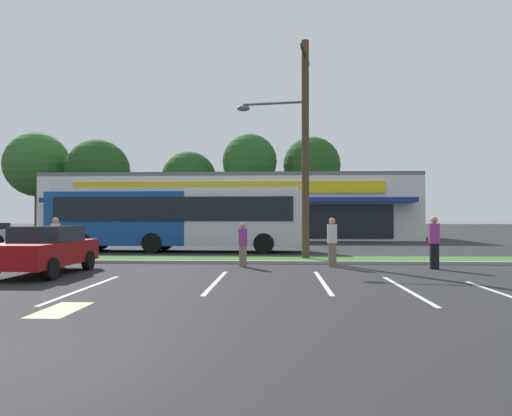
{
  "coord_description": "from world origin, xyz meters",
  "views": [
    {
      "loc": [
        3.47,
        -5.4,
        1.78
      ],
      "look_at": [
        2.41,
        18.1,
        2.22
      ],
      "focal_mm": 33.58,
      "sensor_mm": 36.0,
      "label": 1
    }
  ],
  "objects_px": {
    "utility_pole": "(302,142)",
    "pedestrian_mid": "(243,244)",
    "city_bus": "(177,217)",
    "pedestrian_by_pole": "(332,242)",
    "car_1": "(73,233)",
    "pedestrian_far": "(56,241)",
    "car_2": "(45,250)",
    "pedestrian_near_bench": "(434,243)"
  },
  "relations": [
    {
      "from": "car_2",
      "to": "pedestrian_far",
      "type": "bearing_deg",
      "value": -159.81
    },
    {
      "from": "utility_pole",
      "to": "pedestrian_mid",
      "type": "bearing_deg",
      "value": -132.65
    },
    {
      "from": "car_2",
      "to": "pedestrian_near_bench",
      "type": "xyz_separation_m",
      "value": [
        12.58,
        2.07,
        0.13
      ]
    },
    {
      "from": "utility_pole",
      "to": "pedestrian_by_pole",
      "type": "xyz_separation_m",
      "value": [
        0.97,
        -2.27,
        -3.96
      ]
    },
    {
      "from": "pedestrian_by_pole",
      "to": "car_1",
      "type": "bearing_deg",
      "value": -178.04
    },
    {
      "from": "city_bus",
      "to": "pedestrian_far",
      "type": "xyz_separation_m",
      "value": [
        -3.23,
        -6.73,
        -0.88
      ]
    },
    {
      "from": "pedestrian_by_pole",
      "to": "pedestrian_mid",
      "type": "relative_size",
      "value": 1.11
    },
    {
      "from": "utility_pole",
      "to": "pedestrian_mid",
      "type": "distance_m",
      "value": 5.21
    },
    {
      "from": "city_bus",
      "to": "car_2",
      "type": "relative_size",
      "value": 3.06
    },
    {
      "from": "pedestrian_by_pole",
      "to": "pedestrian_mid",
      "type": "height_order",
      "value": "pedestrian_by_pole"
    },
    {
      "from": "pedestrian_near_bench",
      "to": "pedestrian_mid",
      "type": "height_order",
      "value": "pedestrian_near_bench"
    },
    {
      "from": "car_2",
      "to": "pedestrian_near_bench",
      "type": "height_order",
      "value": "pedestrian_near_bench"
    },
    {
      "from": "city_bus",
      "to": "pedestrian_near_bench",
      "type": "height_order",
      "value": "city_bus"
    },
    {
      "from": "city_bus",
      "to": "pedestrian_mid",
      "type": "xyz_separation_m",
      "value": [
        3.93,
        -7.37,
        -0.97
      ]
    },
    {
      "from": "car_1",
      "to": "pedestrian_mid",
      "type": "bearing_deg",
      "value": -48.32
    },
    {
      "from": "car_1",
      "to": "pedestrian_near_bench",
      "type": "relative_size",
      "value": 2.5
    },
    {
      "from": "utility_pole",
      "to": "pedestrian_far",
      "type": "xyz_separation_m",
      "value": [
        -9.39,
        -1.78,
        -3.96
      ]
    },
    {
      "from": "utility_pole",
      "to": "car_1",
      "type": "xyz_separation_m",
      "value": [
        -14.35,
        11.2,
        -4.1
      ]
    },
    {
      "from": "utility_pole",
      "to": "pedestrian_mid",
      "type": "xyz_separation_m",
      "value": [
        -2.23,
        -2.42,
        -4.05
      ]
    },
    {
      "from": "city_bus",
      "to": "pedestrian_by_pole",
      "type": "relative_size",
      "value": 7.47
    },
    {
      "from": "pedestrian_near_bench",
      "to": "pedestrian_by_pole",
      "type": "distance_m",
      "value": 3.46
    },
    {
      "from": "pedestrian_far",
      "to": "city_bus",
      "type": "bearing_deg",
      "value": 145.07
    },
    {
      "from": "pedestrian_by_pole",
      "to": "pedestrian_far",
      "type": "bearing_deg",
      "value": -139.44
    },
    {
      "from": "car_1",
      "to": "pedestrian_by_pole",
      "type": "height_order",
      "value": "pedestrian_by_pole"
    },
    {
      "from": "car_1",
      "to": "pedestrian_near_bench",
      "type": "xyz_separation_m",
      "value": [
        18.73,
        -14.12,
        0.16
      ]
    },
    {
      "from": "car_1",
      "to": "car_2",
      "type": "xyz_separation_m",
      "value": [
        6.14,
        -16.19,
        0.03
      ]
    },
    {
      "from": "pedestrian_by_pole",
      "to": "car_2",
      "type": "bearing_deg",
      "value": -120.23
    },
    {
      "from": "car_1",
      "to": "pedestrian_far",
      "type": "distance_m",
      "value": 13.9
    },
    {
      "from": "car_2",
      "to": "pedestrian_by_pole",
      "type": "bearing_deg",
      "value": 106.49
    },
    {
      "from": "utility_pole",
      "to": "car_2",
      "type": "distance_m",
      "value": 10.43
    },
    {
      "from": "pedestrian_mid",
      "to": "utility_pole",
      "type": "bearing_deg",
      "value": -107.79
    },
    {
      "from": "city_bus",
      "to": "pedestrian_by_pole",
      "type": "distance_m",
      "value": 10.19
    },
    {
      "from": "city_bus",
      "to": "car_1",
      "type": "bearing_deg",
      "value": 144.32
    },
    {
      "from": "car_1",
      "to": "pedestrian_far",
      "type": "height_order",
      "value": "pedestrian_far"
    },
    {
      "from": "utility_pole",
      "to": "pedestrian_mid",
      "type": "height_order",
      "value": "utility_pole"
    },
    {
      "from": "car_1",
      "to": "utility_pole",
      "type": "bearing_deg",
      "value": -37.97
    },
    {
      "from": "city_bus",
      "to": "pedestrian_by_pole",
      "type": "xyz_separation_m",
      "value": [
        7.13,
        -7.22,
        -0.89
      ]
    },
    {
      "from": "pedestrian_by_pole",
      "to": "pedestrian_mid",
      "type": "xyz_separation_m",
      "value": [
        -3.2,
        -0.15,
        -0.09
      ]
    },
    {
      "from": "pedestrian_near_bench",
      "to": "pedestrian_far",
      "type": "bearing_deg",
      "value": 163.71
    },
    {
      "from": "city_bus",
      "to": "pedestrian_by_pole",
      "type": "bearing_deg",
      "value": -43.74
    },
    {
      "from": "pedestrian_by_pole",
      "to": "pedestrian_mid",
      "type": "bearing_deg",
      "value": -134.1
    },
    {
      "from": "pedestrian_far",
      "to": "car_2",
      "type": "bearing_deg",
      "value": 10.9
    }
  ]
}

